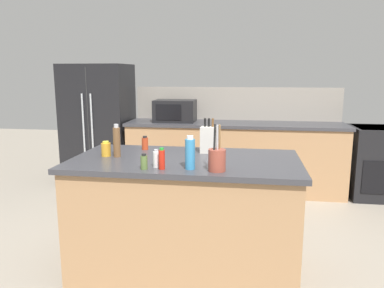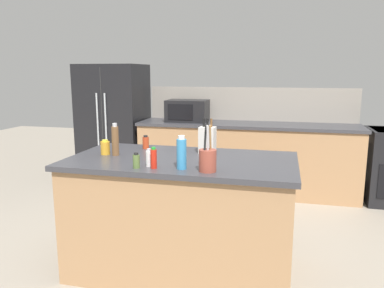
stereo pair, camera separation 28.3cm
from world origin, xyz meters
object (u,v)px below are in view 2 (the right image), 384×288
Objects in this scene: hot_sauce_bottle at (154,158)px; spice_jar_paprika at (146,143)px; pepper_grinder at (115,140)px; knife_block at (207,140)px; honey_jar at (105,148)px; dish_soap_bottle at (182,153)px; utensil_crock at (208,160)px; spice_jar_oregano at (136,161)px; microwave at (187,111)px; refrigerator at (114,124)px; salt_shaker at (149,158)px.

hot_sauce_bottle is 1.27× the size of spice_jar_paprika.
knife_block is at bearing 20.44° from pepper_grinder.
honey_jar is 0.79m from dish_soap_bottle.
spice_jar_oregano is (-0.50, -0.03, -0.03)m from utensil_crock.
microwave is 2.65m from utensil_crock.
knife_block reaches higher than spice_jar_paprika.
dish_soap_bottle is at bearing 9.50° from spice_jar_oregano.
dish_soap_bottle is at bearing -76.43° from microwave.
spice_jar_paprika is at bearing -57.71° from refrigerator.
spice_jar_paprika is 0.64m from salt_shaker.
refrigerator is at bearing 120.65° from hot_sauce_bottle.
honey_jar is (-0.42, 0.36, 0.01)m from spice_jar_oregano.
knife_block is at bearing 65.85° from hot_sauce_bottle.
salt_shaker reaches higher than spice_jar_paprika.
microwave reaches higher than spice_jar_oregano.
microwave reaches higher than pepper_grinder.
microwave is 5.02× the size of spice_jar_oregano.
knife_block is at bearing -4.98° from spice_jar_paprika.
refrigerator is at bearing 136.57° from knife_block.
hot_sauce_bottle reaches higher than honey_jar.
knife_block is at bearing 17.40° from honey_jar.
knife_block is 2.39× the size of honey_jar.
spice_jar_oregano is at bearing -61.57° from refrigerator.
microwave is 4.63× the size of spice_jar_paprika.
knife_block is at bearing 57.66° from spice_jar_oregano.
dish_soap_bottle is 1.56× the size of hot_sauce_bottle.
hot_sauce_bottle is (-0.19, -0.03, -0.04)m from dish_soap_bottle.
spice_jar_oregano is at bearing -83.52° from microwave.
hot_sauce_bottle reaches higher than salt_shaker.
knife_block is 0.91× the size of utensil_crock.
refrigerator is 6.53× the size of pepper_grinder.
spice_jar_oregano is at bearing -136.66° from salt_shaker.
pepper_grinder is 2.21× the size of spice_jar_paprika.
hot_sauce_bottle is (0.41, -2.54, -0.08)m from microwave.
microwave is at bearing 98.23° from salt_shaker.
hot_sauce_bottle is (0.54, -0.34, 0.01)m from honey_jar.
knife_block is 0.63m from salt_shaker.
utensil_crock is at bearing -6.80° from dish_soap_bottle.
microwave is at bearing 93.39° from spice_jar_paprika.
hot_sauce_bottle is (0.44, -0.32, -0.05)m from pepper_grinder.
spice_jar_paprika is (-0.68, 0.63, -0.03)m from utensil_crock.
utensil_crock is at bearing -20.95° from pepper_grinder.
spice_jar_paprika is (1.24, -1.96, 0.14)m from refrigerator.
dish_soap_bottle is at bearing -55.96° from refrigerator.
microwave is 4.28× the size of salt_shaker.
dish_soap_bottle is 0.78m from spice_jar_paprika.
dish_soap_bottle is at bearing -24.76° from pepper_grinder.
hot_sauce_bottle is at bearing 9.90° from spice_jar_oregano.
salt_shaker is (-0.31, -0.54, -0.05)m from knife_block.
knife_block is at bearing 101.66° from utensil_crock.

